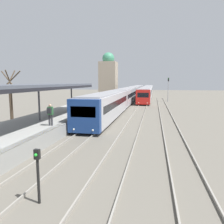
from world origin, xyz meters
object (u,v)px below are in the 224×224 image
(person_on_platform, at_px, (50,113))
(train_near, at_px, (130,93))
(train_far, at_px, (147,91))
(signal_mast_far, at_px, (168,87))
(signal_post_near, at_px, (38,171))

(person_on_platform, xyz_separation_m, train_near, (2.26, 35.91, -0.30))
(train_near, bearing_deg, train_far, 75.23)
(person_on_platform, bearing_deg, train_far, 83.30)
(train_far, xyz_separation_m, signal_mast_far, (4.96, -15.45, 1.58))
(train_near, xyz_separation_m, train_far, (3.53, 13.41, -0.03))
(person_on_platform, height_order, signal_post_near, person_on_platform)
(person_on_platform, relative_size, train_far, 0.03)
(person_on_platform, distance_m, train_near, 35.99)
(train_far, bearing_deg, person_on_platform, -96.70)
(train_near, relative_size, signal_mast_far, 13.30)
(signal_post_near, xyz_separation_m, signal_mast_far, (7.00, 42.39, 2.03))
(person_on_platform, relative_size, signal_mast_far, 0.32)
(person_on_platform, bearing_deg, train_near, 86.40)
(train_far, distance_m, signal_mast_far, 16.30)
(person_on_platform, height_order, signal_mast_far, signal_mast_far)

